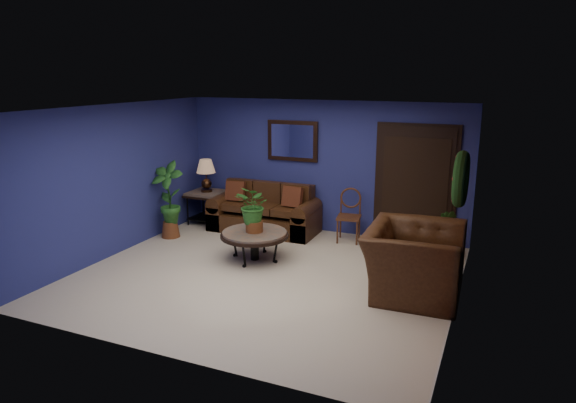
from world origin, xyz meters
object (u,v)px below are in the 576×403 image
at_px(armchair, 414,261).
at_px(end_table, 207,199).
at_px(coffee_table, 255,235).
at_px(sofa, 266,215).
at_px(side_chair, 350,211).
at_px(table_lamp, 206,172).

bearing_deg(armchair, end_table, 66.05).
xyz_separation_m(coffee_table, end_table, (-1.84, 1.51, 0.09)).
xyz_separation_m(end_table, armchair, (4.45, -1.82, -0.03)).
xyz_separation_m(sofa, side_chair, (1.67, 0.04, 0.24)).
bearing_deg(sofa, side_chair, 1.44).
bearing_deg(armchair, sofa, 57.91).
distance_m(coffee_table, table_lamp, 2.46).
bearing_deg(coffee_table, table_lamp, 140.60).
bearing_deg(end_table, armchair, -22.21).
bearing_deg(coffee_table, sofa, 109.30).
xyz_separation_m(end_table, table_lamp, (0.00, 0.00, 0.56)).
distance_m(side_chair, armchair, 2.40).
relative_size(table_lamp, side_chair, 0.66).
xyz_separation_m(coffee_table, armchair, (2.61, -0.31, 0.05)).
relative_size(end_table, side_chair, 0.75).
bearing_deg(sofa, armchair, -30.34).
xyz_separation_m(end_table, side_chair, (2.97, 0.07, 0.04)).
bearing_deg(table_lamp, armchair, -22.21).
height_order(end_table, armchair, armchair).
bearing_deg(table_lamp, end_table, 180.00).
distance_m(table_lamp, armchair, 4.84).
bearing_deg(side_chair, end_table, 172.66).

